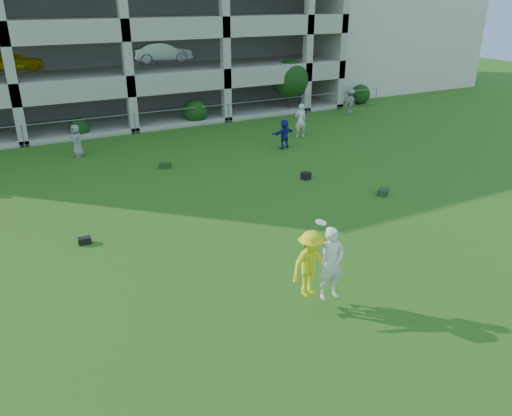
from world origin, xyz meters
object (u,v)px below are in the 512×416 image
bystander_e (300,120)px  crate_d (306,176)px  bystander_f (350,102)px  parking_garage (92,18)px  frisbee_contest (317,264)px  bystander_d (284,134)px  stucco_building (357,25)px  bystander_c (77,141)px

bystander_e → crate_d: size_ratio=5.40×
bystander_f → parking_garage: 18.39m
bystander_f → frisbee_contest: size_ratio=0.75×
bystander_d → bystander_e: (1.98, 1.53, 0.18)m
stucco_building → frisbee_contest: 37.38m
stucco_building → bystander_f: (-8.76, -10.72, -4.15)m
bystander_c → bystander_d: (9.85, -3.63, -0.03)m
bystander_e → bystander_f: 7.05m
stucco_building → bystander_c: stucco_building is taller
bystander_f → frisbee_contest: frisbee_contest is taller
stucco_building → bystander_f: bearing=-129.3°
bystander_e → crate_d: (-3.62, -6.12, -0.79)m
stucco_building → bystander_c: 29.64m
bystander_f → stucco_building: bearing=-146.3°
bystander_c → bystander_d: 10.49m
bystander_c → bystander_e: bearing=57.8°
bystander_d → parking_garage: parking_garage is taller
frisbee_contest → parking_garage: size_ratio=0.08×
bystander_d → bystander_e: 2.51m
crate_d → parking_garage: 21.29m
bystander_c → frisbee_contest: frisbee_contest is taller
bystander_d → crate_d: bearing=59.0°
bystander_c → frisbee_contest: bearing=-11.9°
parking_garage → frisbee_contest: bearing=-91.5°
bystander_e → crate_d: bystander_e is taller
bystander_c → parking_garage: (3.75, 11.76, 5.21)m
bystander_f → crate_d: bystander_f is taller
stucco_building → bystander_f: stucco_building is taller
bystander_c → frisbee_contest: 16.85m
bystander_d → parking_garage: 17.36m
bystander_c → parking_garage: parking_garage is taller
bystander_f → crate_d: bearing=27.2°
bystander_f → frisbee_contest: (-14.98, -17.91, 0.45)m
bystander_e → frisbee_contest: 16.95m
crate_d → frisbee_contest: bearing=-121.9°
bystander_f → crate_d: (-9.78, -9.56, -0.70)m
bystander_e → stucco_building: bearing=-130.7°
bystander_c → bystander_e: size_ratio=0.85×
bystander_d → frisbee_contest: 14.65m
bystander_c → bystander_f: size_ratio=0.94×
stucco_building → crate_d: bearing=-132.4°
crate_d → bystander_c: bearing=135.0°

